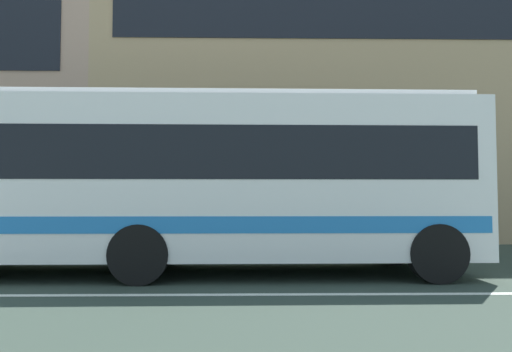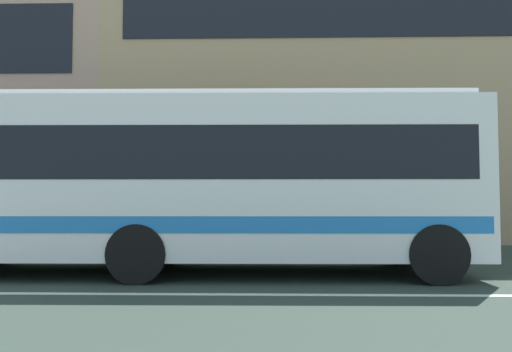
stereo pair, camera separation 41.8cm
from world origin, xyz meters
TOP-DOWN VIEW (x-y plane):
  - hedge_row_far at (1.53, 5.44)m, footprint 22.58×1.10m
  - apartment_block_right at (11.40, 12.78)m, footprint 18.84×9.28m
  - transit_bus at (5.84, 2.09)m, footprint 10.74×2.78m

SIDE VIEW (x-z plane):
  - hedge_row_far at x=1.53m, z-range 0.00..0.91m
  - transit_bus at x=5.84m, z-range 0.17..3.48m
  - apartment_block_right at x=11.40m, z-range 0.00..13.68m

